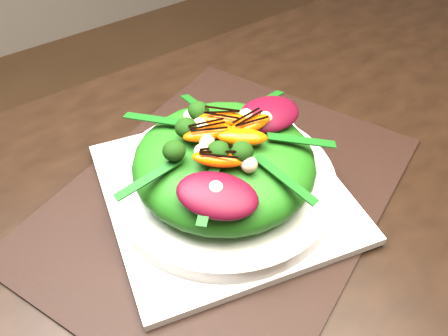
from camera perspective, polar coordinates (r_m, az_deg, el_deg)
dining_table at (r=0.58m, az=11.21°, el=-9.54°), size 1.60×0.90×0.75m
placemat at (r=0.59m, az=0.00°, el=-3.29°), size 0.56×0.50×0.00m
plate_base at (r=0.58m, az=0.00°, el=-2.82°), size 0.33×0.33×0.01m
salad_bowl at (r=0.57m, az=-0.00°, el=-1.78°), size 0.34×0.34×0.02m
lettuce_mound at (r=0.55m, az=0.00°, el=0.69°), size 0.27×0.27×0.07m
radicchio_leaf at (r=0.56m, az=5.45°, el=6.48°), size 0.08×0.06×0.02m
orange_segment at (r=0.53m, az=-3.62°, el=4.30°), size 0.06×0.03×0.01m
broccoli_floret at (r=0.52m, az=-7.17°, el=3.69°), size 0.04×0.04×0.03m
macadamia_nut at (r=0.52m, az=6.18°, el=3.27°), size 0.02×0.02×0.02m
balsamic_drizzle at (r=0.52m, az=-3.66°, el=4.98°), size 0.04×0.01×0.00m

